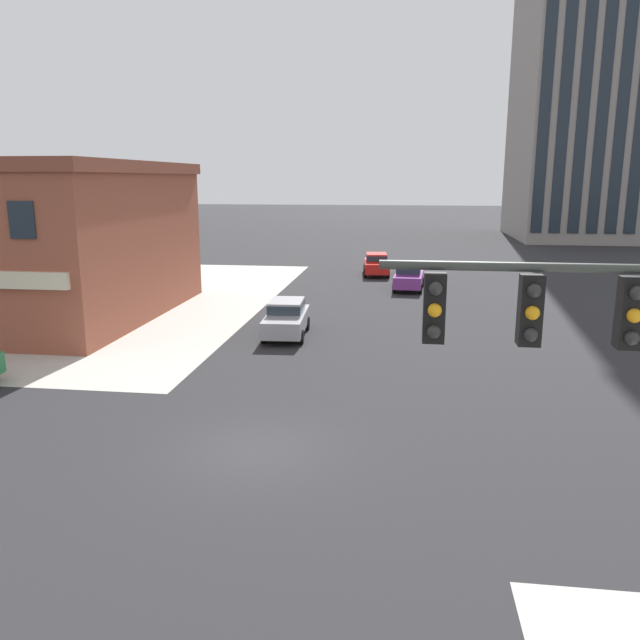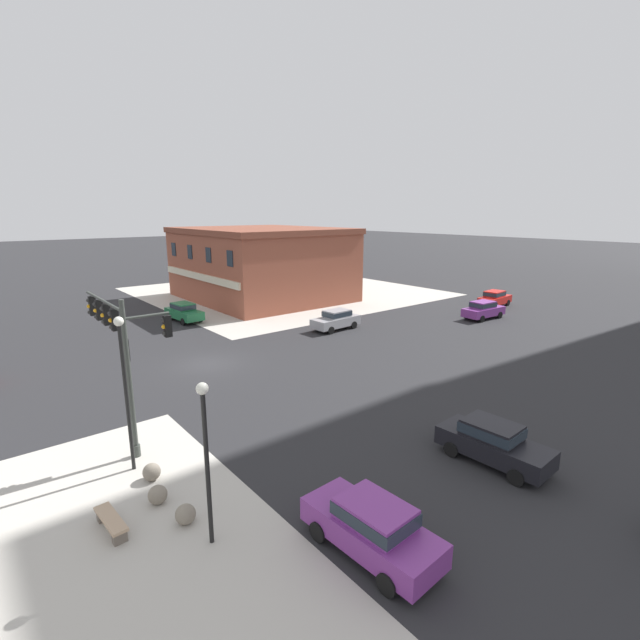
# 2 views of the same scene
# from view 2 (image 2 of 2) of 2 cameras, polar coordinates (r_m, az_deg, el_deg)

# --- Properties ---
(ground_plane) EXTENTS (320.00, 320.00, 0.00)m
(ground_plane) POSITION_cam_2_polar(r_m,az_deg,el_deg) (31.36, -13.90, -5.32)
(ground_plane) COLOR #262628
(sidewalk_far_corner) EXTENTS (32.00, 32.00, 0.02)m
(sidewalk_far_corner) POSITION_cam_2_polar(r_m,az_deg,el_deg) (57.96, -4.51, 3.59)
(sidewalk_far_corner) COLOR #B7B2A8
(sidewalk_far_corner) RESTS_ON ground
(traffic_signal_main) EXTENTS (5.66, 2.09, 6.60)m
(traffic_signal_main) POSITION_cam_2_polar(r_m,az_deg,el_deg) (20.70, -23.72, -2.53)
(traffic_signal_main) COLOR #383D38
(traffic_signal_main) RESTS_ON ground
(bollard_sphere_curb_a) EXTENTS (0.66, 0.66, 0.66)m
(bollard_sphere_curb_a) POSITION_cam_2_polar(r_m,az_deg,el_deg) (19.13, -20.32, -17.40)
(bollard_sphere_curb_a) COLOR gray
(bollard_sphere_curb_a) RESTS_ON ground
(bollard_sphere_curb_b) EXTENTS (0.66, 0.66, 0.66)m
(bollard_sphere_curb_b) POSITION_cam_2_polar(r_m,az_deg,el_deg) (17.78, -19.65, -19.89)
(bollard_sphere_curb_b) COLOR gray
(bollard_sphere_curb_b) RESTS_ON ground
(bollard_sphere_curb_c) EXTENTS (0.66, 0.66, 0.66)m
(bollard_sphere_curb_c) POSITION_cam_2_polar(r_m,az_deg,el_deg) (16.60, -16.49, -22.28)
(bollard_sphere_curb_c) COLOR gray
(bollard_sphere_curb_c) RESTS_ON ground
(bench_near_signal) EXTENTS (1.83, 0.60, 0.49)m
(bench_near_signal) POSITION_cam_2_polar(r_m,az_deg,el_deg) (17.06, -24.67, -21.97)
(bench_near_signal) COLOR tan
(bench_near_signal) RESTS_ON ground
(street_lamp_corner_near) EXTENTS (0.36, 0.36, 6.16)m
(street_lamp_corner_near) POSITION_cam_2_polar(r_m,az_deg,el_deg) (18.69, -23.26, -6.69)
(street_lamp_corner_near) COLOR black
(street_lamp_corner_near) RESTS_ON ground
(street_lamp_mid_sidewalk) EXTENTS (0.36, 0.36, 5.20)m
(street_lamp_mid_sidewalk) POSITION_cam_2_polar(r_m,az_deg,el_deg) (14.10, -14.10, -14.92)
(street_lamp_mid_sidewalk) COLOR black
(street_lamp_mid_sidewalk) RESTS_ON ground
(car_main_northbound_near) EXTENTS (2.07, 4.49, 1.68)m
(car_main_northbound_near) POSITION_cam_2_polar(r_m,az_deg,el_deg) (38.95, 2.03, 0.14)
(car_main_northbound_near) COLOR #99999E
(car_main_northbound_near) RESTS_ON ground
(car_main_northbound_far) EXTENTS (2.15, 4.53, 1.68)m
(car_main_northbound_far) POSITION_cam_2_polar(r_m,az_deg,el_deg) (51.85, 21.01, 2.60)
(car_main_northbound_far) COLOR red
(car_main_northbound_far) RESTS_ON ground
(car_main_southbound_near) EXTENTS (2.11, 4.50, 1.68)m
(car_main_southbound_near) POSITION_cam_2_polar(r_m,az_deg,el_deg) (45.48, 19.75, 1.28)
(car_main_southbound_near) COLOR #7A3389
(car_main_southbound_near) RESTS_ON ground
(car_main_southbound_far) EXTENTS (4.48, 2.06, 1.68)m
(car_main_southbound_far) POSITION_cam_2_polar(r_m,az_deg,el_deg) (14.72, 6.53, -24.16)
(car_main_southbound_far) COLOR #7A3389
(car_main_southbound_far) RESTS_ON ground
(car_cross_eastbound) EXTENTS (4.53, 2.17, 1.68)m
(car_cross_eastbound) POSITION_cam_2_polar(r_m,az_deg,el_deg) (43.73, -16.67, 1.05)
(car_cross_eastbound) COLOR #1E6B3D
(car_cross_eastbound) RESTS_ON ground
(car_main_mid) EXTENTS (4.47, 2.04, 1.68)m
(car_main_mid) POSITION_cam_2_polar(r_m,az_deg,el_deg) (20.10, 20.83, -13.98)
(car_main_mid) COLOR black
(car_main_mid) RESTS_ON ground
(storefront_block_near_corner) EXTENTS (18.45, 15.46, 8.06)m
(storefront_block_near_corner) POSITION_cam_2_polar(r_m,az_deg,el_deg) (53.36, -7.37, 7.06)
(storefront_block_near_corner) COLOR brown
(storefront_block_near_corner) RESTS_ON ground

